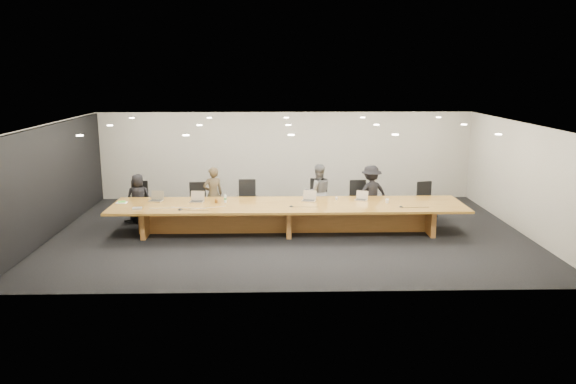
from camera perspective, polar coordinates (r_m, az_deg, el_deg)
name	(u,v)px	position (r m, az deg, el deg)	size (l,w,h in m)	color
ground	(288,232)	(14.54, 0.03, -4.11)	(12.00, 12.00, 0.00)	black
back_wall	(285,156)	(18.15, -0.31, 3.71)	(12.00, 0.02, 2.80)	beige
left_wall_panel	(52,181)	(15.26, -22.87, 1.00)	(0.08, 7.84, 2.74)	black
conference_table	(288,213)	(14.40, 0.03, -2.12)	(9.00, 1.80, 0.75)	brown
chair_far_left	(137,201)	(16.03, -15.08, -0.91)	(0.57, 0.57, 1.12)	black
chair_left	(198,202)	(15.74, -9.17, -0.97)	(0.55, 0.55, 1.07)	black
chair_mid_left	(247,200)	(15.65, -4.21, -0.81)	(0.58, 0.58, 1.13)	black
chair_mid_right	(317,199)	(15.63, 2.97, -0.77)	(0.59, 0.59, 1.16)	black
chair_right	(359,200)	(15.85, 7.21, -0.78)	(0.56, 0.56, 1.09)	black
chair_far_right	(427,200)	(16.25, 13.97, -0.81)	(0.53, 0.53, 1.05)	black
person_a	(139,198)	(15.90, -14.95, -0.60)	(0.66, 0.43, 1.34)	black
person_b	(213,194)	(15.56, -7.61, -0.23)	(0.55, 0.36, 1.52)	#382E1E
person_c	(318,193)	(15.50, 3.06, -0.06)	(0.77, 0.60, 1.59)	#525254
person_d	(371,193)	(15.70, 8.42, -0.10)	(1.00, 0.57, 1.55)	black
laptop_a	(156,196)	(15.02, -13.30, -0.41)	(0.34, 0.25, 0.27)	#C3B595
laptop_b	(197,197)	(14.72, -9.28, -0.48)	(0.36, 0.26, 0.28)	#C5B096
laptop_d	(309,196)	(14.65, 2.12, -0.40)	(0.35, 0.26, 0.28)	beige
laptop_e	(361,196)	(14.86, 7.44, -0.37)	(0.31, 0.23, 0.25)	#BFAB92
water_bottle	(225,199)	(14.57, -6.40, -0.68)	(0.07, 0.07, 0.20)	silver
amber_mug	(216,201)	(14.58, -7.29, -0.90)	(0.08, 0.08, 0.11)	brown
paper_cup_near	(336,199)	(14.84, 4.95, -0.66)	(0.07, 0.07, 0.08)	silver
paper_cup_far	(387,201)	(14.68, 10.03, -0.91)	(0.09, 0.09, 0.10)	silver
notepad	(122,203)	(15.08, -16.55, -1.04)	(0.26, 0.21, 0.02)	white
lime_gadget	(122,202)	(15.09, -16.53, -0.95)	(0.18, 0.10, 0.03)	#51C434
av_box	(137,208)	(14.33, -15.06, -1.61)	(0.23, 0.17, 0.03)	#B4B4B9
mic_left	(180,209)	(13.99, -10.89, -1.73)	(0.14, 0.14, 0.03)	black
mic_center	(291,206)	(14.07, 0.33, -1.44)	(0.12, 0.12, 0.03)	black
mic_right	(401,207)	(14.31, 11.42, -1.46)	(0.12, 0.12, 0.03)	black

